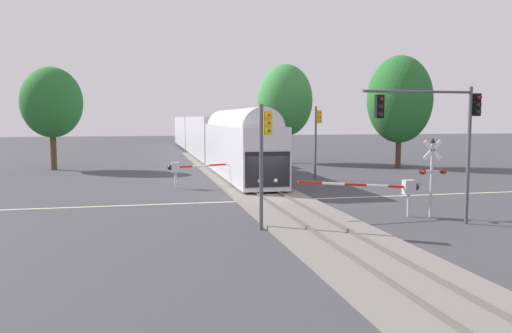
{
  "coord_description": "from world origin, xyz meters",
  "views": [
    {
      "loc": [
        -7.36,
        -28.74,
        4.79
      ],
      "look_at": [
        -0.99,
        0.02,
        2.0
      ],
      "focal_mm": 36.13,
      "sensor_mm": 36.0,
      "label": 1
    }
  ],
  "objects_px": {
    "crossing_gate_far": "(187,168)",
    "traffic_signal_far_side": "(317,131)",
    "pine_left_background": "(52,103)",
    "elm_centre_background": "(285,101)",
    "commuter_train": "(206,135)",
    "traffic_signal_near_right": "(441,120)",
    "crossing_signal_mast": "(432,169)",
    "crossing_gate_near": "(395,188)",
    "maple_right_background": "(400,99)",
    "traffic_signal_median": "(265,146)"
  },
  "relations": [
    {
      "from": "crossing_gate_near",
      "to": "traffic_signal_far_side",
      "type": "bearing_deg",
      "value": 84.81
    },
    {
      "from": "traffic_signal_near_right",
      "to": "maple_right_background",
      "type": "relative_size",
      "value": 0.58
    },
    {
      "from": "crossing_gate_near",
      "to": "pine_left_background",
      "type": "relative_size",
      "value": 0.66
    },
    {
      "from": "traffic_signal_far_side",
      "to": "elm_centre_background",
      "type": "relative_size",
      "value": 0.55
    },
    {
      "from": "pine_left_background",
      "to": "elm_centre_background",
      "type": "xyz_separation_m",
      "value": [
        22.73,
        2.45,
        0.43
      ]
    },
    {
      "from": "crossing_gate_near",
      "to": "crossing_signal_mast",
      "type": "distance_m",
      "value": 1.98
    },
    {
      "from": "crossing_gate_near",
      "to": "traffic_signal_median",
      "type": "bearing_deg",
      "value": -168.77
    },
    {
      "from": "crossing_gate_far",
      "to": "commuter_train",
      "type": "bearing_deg",
      "value": 80.04
    },
    {
      "from": "commuter_train",
      "to": "traffic_signal_near_right",
      "type": "bearing_deg",
      "value": -82.23
    },
    {
      "from": "crossing_signal_mast",
      "to": "traffic_signal_median",
      "type": "relative_size",
      "value": 0.71
    },
    {
      "from": "crossing_gate_near",
      "to": "elm_centre_background",
      "type": "height_order",
      "value": "elm_centre_background"
    },
    {
      "from": "commuter_train",
      "to": "pine_left_background",
      "type": "relative_size",
      "value": 6.9
    },
    {
      "from": "traffic_signal_near_right",
      "to": "commuter_train",
      "type": "bearing_deg",
      "value": 97.77
    },
    {
      "from": "crossing_gate_far",
      "to": "traffic_signal_near_right",
      "type": "distance_m",
      "value": 17.96
    },
    {
      "from": "traffic_signal_near_right",
      "to": "maple_right_background",
      "type": "xyz_separation_m",
      "value": [
        11.26,
        24.94,
        1.84
      ]
    },
    {
      "from": "commuter_train",
      "to": "pine_left_background",
      "type": "xyz_separation_m",
      "value": [
        -15.35,
        -10.17,
        3.43
      ]
    },
    {
      "from": "elm_centre_background",
      "to": "crossing_gate_near",
      "type": "bearing_deg",
      "value": -95.53
    },
    {
      "from": "traffic_signal_far_side",
      "to": "pine_left_background",
      "type": "distance_m",
      "value": 24.63
    },
    {
      "from": "commuter_train",
      "to": "traffic_signal_median",
      "type": "relative_size",
      "value": 12.07
    },
    {
      "from": "traffic_signal_far_side",
      "to": "traffic_signal_median",
      "type": "bearing_deg",
      "value": -116.12
    },
    {
      "from": "crossing_gate_near",
      "to": "crossing_gate_far",
      "type": "bearing_deg",
      "value": 125.47
    },
    {
      "from": "crossing_gate_near",
      "to": "elm_centre_background",
      "type": "bearing_deg",
      "value": 84.47
    },
    {
      "from": "traffic_signal_median",
      "to": "maple_right_background",
      "type": "height_order",
      "value": "maple_right_background"
    },
    {
      "from": "pine_left_background",
      "to": "maple_right_background",
      "type": "distance_m",
      "value": 32.42
    },
    {
      "from": "pine_left_background",
      "to": "crossing_signal_mast",
      "type": "bearing_deg",
      "value": -52.4
    },
    {
      "from": "traffic_signal_near_right",
      "to": "traffic_signal_far_side",
      "type": "relative_size",
      "value": 1.09
    },
    {
      "from": "crossing_signal_mast",
      "to": "traffic_signal_far_side",
      "type": "distance_m",
      "value": 15.77
    },
    {
      "from": "crossing_gate_far",
      "to": "pine_left_background",
      "type": "distance_m",
      "value": 19.23
    },
    {
      "from": "crossing_signal_mast",
      "to": "elm_centre_background",
      "type": "distance_m",
      "value": 30.74
    },
    {
      "from": "commuter_train",
      "to": "traffic_signal_far_side",
      "type": "height_order",
      "value": "traffic_signal_far_side"
    },
    {
      "from": "elm_centre_background",
      "to": "crossing_signal_mast",
      "type": "bearing_deg",
      "value": -92.24
    },
    {
      "from": "crossing_gate_far",
      "to": "elm_centre_background",
      "type": "distance_m",
      "value": 21.78
    },
    {
      "from": "commuter_train",
      "to": "traffic_signal_near_right",
      "type": "xyz_separation_m",
      "value": [
        5.45,
        -39.91,
        1.96
      ]
    },
    {
      "from": "traffic_signal_near_right",
      "to": "pine_left_background",
      "type": "xyz_separation_m",
      "value": [
        -20.79,
        29.74,
        1.48
      ]
    },
    {
      "from": "crossing_signal_mast",
      "to": "traffic_signal_near_right",
      "type": "height_order",
      "value": "traffic_signal_near_right"
    },
    {
      "from": "crossing_signal_mast",
      "to": "elm_centre_background",
      "type": "height_order",
      "value": "elm_centre_background"
    },
    {
      "from": "pine_left_background",
      "to": "traffic_signal_median",
      "type": "bearing_deg",
      "value": -65.77
    },
    {
      "from": "crossing_gate_far",
      "to": "traffic_signal_far_side",
      "type": "distance_m",
      "value": 10.95
    },
    {
      "from": "traffic_signal_median",
      "to": "pine_left_background",
      "type": "bearing_deg",
      "value": 114.23
    },
    {
      "from": "maple_right_background",
      "to": "crossing_gate_near",
      "type": "bearing_deg",
      "value": -118.2
    },
    {
      "from": "crossing_gate_near",
      "to": "crossing_signal_mast",
      "type": "relative_size",
      "value": 1.6
    },
    {
      "from": "crossing_gate_near",
      "to": "traffic_signal_near_right",
      "type": "relative_size",
      "value": 1.0
    },
    {
      "from": "crossing_signal_mast",
      "to": "maple_right_background",
      "type": "height_order",
      "value": "maple_right_background"
    },
    {
      "from": "pine_left_background",
      "to": "maple_right_background",
      "type": "relative_size",
      "value": 0.88
    },
    {
      "from": "elm_centre_background",
      "to": "traffic_signal_near_right",
      "type": "bearing_deg",
      "value": -93.45
    },
    {
      "from": "crossing_signal_mast",
      "to": "traffic_signal_median",
      "type": "xyz_separation_m",
      "value": [
        -8.51,
        -0.98,
        1.25
      ]
    },
    {
      "from": "crossing_gate_near",
      "to": "crossing_signal_mast",
      "type": "bearing_deg",
      "value": -12.02
    },
    {
      "from": "crossing_gate_near",
      "to": "pine_left_background",
      "type": "height_order",
      "value": "pine_left_background"
    },
    {
      "from": "commuter_train",
      "to": "maple_right_background",
      "type": "height_order",
      "value": "maple_right_background"
    },
    {
      "from": "commuter_train",
      "to": "crossing_signal_mast",
      "type": "bearing_deg",
      "value": -80.77
    }
  ]
}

